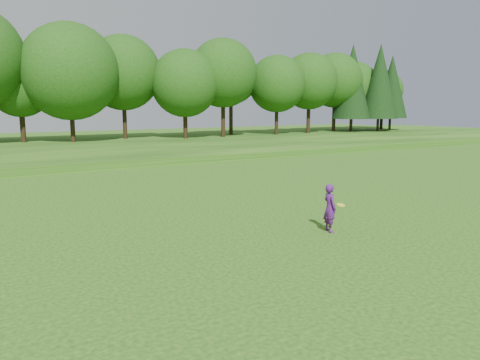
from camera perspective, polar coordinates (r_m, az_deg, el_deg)
ground at (r=15.04m, az=8.15°, el=-7.14°), size 140.00×140.00×0.00m
berm at (r=46.08m, az=-20.51°, el=3.63°), size 130.00×30.00×0.60m
walking_path at (r=32.61m, az=-15.30°, el=1.39°), size 130.00×1.60×0.04m
treeline at (r=49.99m, az=-22.00°, el=12.89°), size 104.00×7.00×15.00m
woman at (r=15.85m, az=10.89°, el=-3.37°), size 0.51×0.93×1.61m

